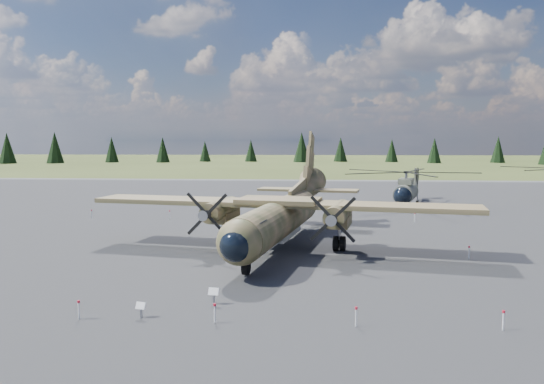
{
  "coord_description": "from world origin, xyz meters",
  "views": [
    {
      "loc": [
        6.11,
        -35.3,
        7.8
      ],
      "look_at": [
        3.29,
        2.0,
        4.15
      ],
      "focal_mm": 35.0,
      "sensor_mm": 36.0,
      "label": 1
    }
  ],
  "objects": [
    {
      "name": "ground",
      "position": [
        0.0,
        0.0,
        0.0
      ],
      "size": [
        500.0,
        500.0,
        0.0
      ],
      "primitive_type": "plane",
      "color": "#4D5A28",
      "rests_on": "ground"
    },
    {
      "name": "apron",
      "position": [
        0.0,
        10.0,
        0.0
      ],
      "size": [
        120.0,
        120.0,
        0.04
      ],
      "primitive_type": "cube",
      "color": "#5A5A5F",
      "rests_on": "ground"
    },
    {
      "name": "transport_plane",
      "position": [
        3.93,
        3.23,
        2.64
      ],
      "size": [
        27.88,
        25.08,
        9.19
      ],
      "rotation": [
        0.0,
        0.0,
        -0.18
      ],
      "color": "#3B4022",
      "rests_on": "ground"
    },
    {
      "name": "helicopter_near",
      "position": [
        17.18,
        27.65,
        3.0
      ],
      "size": [
        20.73,
        21.12,
        4.23
      ],
      "rotation": [
        0.0,
        0.0,
        -0.29
      ],
      "color": "slate",
      "rests_on": "ground"
    },
    {
      "name": "info_placard_left",
      "position": [
        -1.37,
        -13.08,
        0.47
      ],
      "size": [
        0.49,
        0.3,
        0.71
      ],
      "rotation": [
        0.0,
        0.0,
        -0.25
      ],
      "color": "gray",
      "rests_on": "ground"
    },
    {
      "name": "info_placard_right",
      "position": [
        1.47,
        -10.92,
        0.54
      ],
      "size": [
        0.54,
        0.31,
        0.81
      ],
      "rotation": [
        0.0,
        0.0,
        -0.19
      ],
      "color": "gray",
      "rests_on": "ground"
    },
    {
      "name": "barrier_fence",
      "position": [
        -0.46,
        -0.08,
        0.51
      ],
      "size": [
        33.12,
        29.62,
        0.85
      ],
      "color": "white",
      "rests_on": "ground"
    },
    {
      "name": "treeline",
      "position": [
        -2.57,
        -2.13,
        4.79
      ],
      "size": [
        343.73,
        338.52,
        10.96
      ],
      "color": "black",
      "rests_on": "ground"
    }
  ]
}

